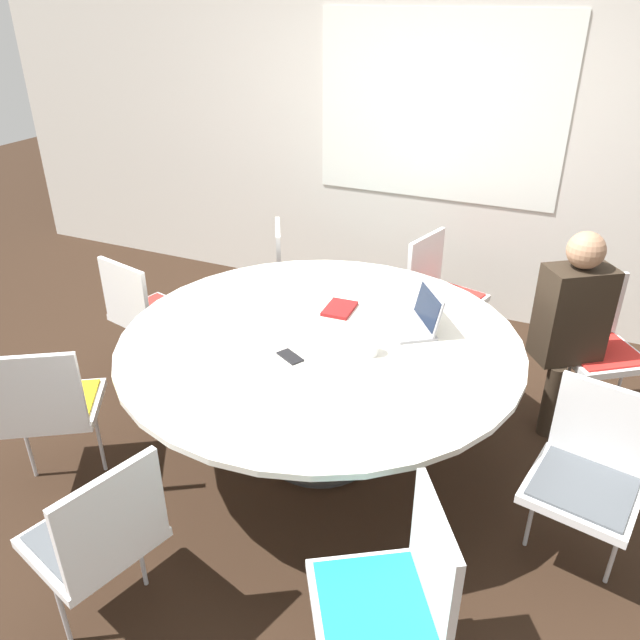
# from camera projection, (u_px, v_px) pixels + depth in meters

# --- Properties ---
(ground_plane) EXTENTS (16.00, 16.00, 0.00)m
(ground_plane) POSITION_uv_depth(u_px,v_px,m) (320.00, 450.00, 3.53)
(ground_plane) COLOR black
(wall_back) EXTENTS (8.00, 0.07, 2.70)m
(wall_back) POSITION_uv_depth(u_px,v_px,m) (437.00, 136.00, 4.56)
(wall_back) COLOR silver
(wall_back) RESTS_ON ground_plane
(conference_table) EXTENTS (2.05, 2.05, 0.74)m
(conference_table) POSITION_uv_depth(u_px,v_px,m) (320.00, 351.00, 3.22)
(conference_table) COLOR #333333
(conference_table) RESTS_ON ground_plane
(chair_0) EXTENTS (0.60, 0.60, 0.85)m
(chair_0) POSITION_uv_depth(u_px,v_px,m) (596.00, 338.00, 3.64)
(chair_0) COLOR white
(chair_0) RESTS_ON ground_plane
(chair_1) EXTENTS (0.52, 0.54, 0.85)m
(chair_1) POSITION_uv_depth(u_px,v_px,m) (440.00, 287.00, 4.25)
(chair_1) COLOR white
(chair_1) RESTS_ON ground_plane
(chair_2) EXTENTS (0.58, 0.59, 0.85)m
(chair_2) POSITION_uv_depth(u_px,v_px,m) (297.00, 272.00, 4.48)
(chair_2) COLOR white
(chair_2) RESTS_ON ground_plane
(chair_3) EXTENTS (0.52, 0.51, 0.85)m
(chair_3) POSITION_uv_depth(u_px,v_px,m) (145.00, 308.00, 3.98)
(chair_3) COLOR white
(chair_3) RESTS_ON ground_plane
(chair_4) EXTENTS (0.60, 0.59, 0.85)m
(chair_4) POSITION_uv_depth(u_px,v_px,m) (49.00, 403.00, 3.07)
(chair_4) COLOR white
(chair_4) RESTS_ON ground_plane
(chair_5) EXTENTS (0.53, 0.54, 0.85)m
(chair_5) POSITION_uv_depth(u_px,v_px,m) (99.00, 532.00, 2.34)
(chair_5) COLOR white
(chair_5) RESTS_ON ground_plane
(chair_6) EXTENTS (0.59, 0.60, 0.85)m
(chair_6) POSITION_uv_depth(u_px,v_px,m) (394.00, 591.00, 2.11)
(chair_6) COLOR white
(chair_6) RESTS_ON ground_plane
(chair_7) EXTENTS (0.51, 0.49, 0.85)m
(chair_7) POSITION_uv_depth(u_px,v_px,m) (590.00, 469.00, 2.65)
(chair_7) COLOR white
(chair_7) RESTS_ON ground_plane
(person_0) EXTENTS (0.42, 0.39, 1.20)m
(person_0) POSITION_uv_depth(u_px,v_px,m) (573.00, 319.00, 3.43)
(person_0) COLOR #2D2319
(person_0) RESTS_ON ground_plane
(laptop) EXTENTS (0.36, 0.38, 0.21)m
(laptop) POSITION_uv_depth(u_px,v_px,m) (418.00, 318.00, 3.25)
(laptop) COLOR #99999E
(laptop) RESTS_ON conference_table
(spiral_notebook) EXTENTS (0.16, 0.22, 0.02)m
(spiral_notebook) POSITION_uv_depth(u_px,v_px,m) (340.00, 309.00, 3.45)
(spiral_notebook) COLOR maroon
(spiral_notebook) RESTS_ON conference_table
(coffee_cup) EXTENTS (0.09, 0.09, 0.09)m
(coffee_cup) POSITION_uv_depth(u_px,v_px,m) (370.00, 346.00, 3.02)
(coffee_cup) COLOR white
(coffee_cup) RESTS_ON conference_table
(cell_phone) EXTENTS (0.16, 0.13, 0.01)m
(cell_phone) POSITION_uv_depth(u_px,v_px,m) (290.00, 357.00, 3.01)
(cell_phone) COLOR black
(cell_phone) RESTS_ON conference_table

